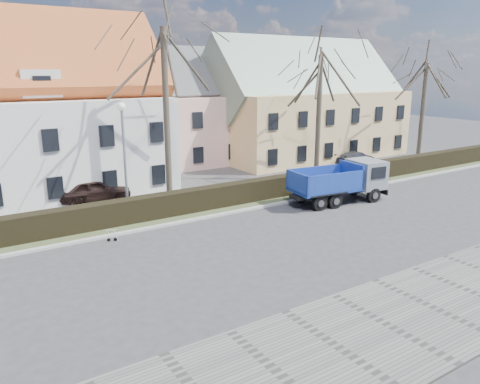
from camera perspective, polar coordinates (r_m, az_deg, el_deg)
ground at (r=23.22m, az=4.90°, el=-5.48°), size 120.00×120.00×0.00m
sidewalk_near at (r=17.88m, az=22.28°, el=-12.88°), size 80.00×5.00×0.08m
curb_far at (r=26.78m, az=-1.14°, el=-2.53°), size 80.00×0.30×0.12m
grass_strip at (r=28.09m, az=-2.87°, el=-1.74°), size 80.00×3.00×0.10m
hedge at (r=27.76m, az=-2.68°, el=-0.65°), size 60.00×0.90×1.30m
building_pink at (r=41.24m, az=-7.87°, el=9.01°), size 10.80×8.80×8.00m
building_yellow at (r=45.26m, az=7.89°, el=9.82°), size 18.80×10.80×8.50m
tree_1 at (r=28.14m, az=-9.04°, el=11.13°), size 9.20×9.20×12.65m
tree_2 at (r=34.86m, az=9.61°, el=10.40°), size 8.00×8.00×11.00m
tree_3 at (r=43.87m, az=21.44°, el=10.09°), size 7.60×7.60×10.45m
dump_truck at (r=29.23m, az=11.58°, el=1.14°), size 6.68×3.16×2.58m
streetlight at (r=25.96m, az=-13.85°, el=3.66°), size 0.50×0.50×6.42m
cart_frame at (r=23.32m, az=-15.88°, el=-5.07°), size 0.82×0.67×0.65m
parked_car_a at (r=30.40m, az=-17.28°, el=0.22°), size 4.51×2.26×1.48m
parked_car_b at (r=41.01m, az=13.93°, el=3.94°), size 4.73×2.77×1.29m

